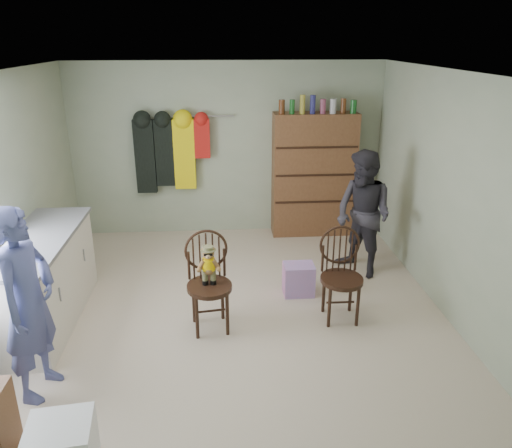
{
  "coord_description": "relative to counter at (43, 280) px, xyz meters",
  "views": [
    {
      "loc": [
        -0.11,
        -4.71,
        2.81
      ],
      "look_at": [
        0.25,
        0.2,
        0.95
      ],
      "focal_mm": 35.0,
      "sensor_mm": 36.0,
      "label": 1
    }
  ],
  "objects": [
    {
      "name": "counter",
      "position": [
        0.0,
        0.0,
        0.0
      ],
      "size": [
        0.64,
        1.86,
        0.94
      ],
      "color": "silver",
      "rests_on": "ground"
    },
    {
      "name": "chair_far",
      "position": [
        3.06,
        -0.13,
        0.06
      ],
      "size": [
        0.44,
        0.44,
        0.99
      ],
      "rotation": [
        0.0,
        0.0,
        -0.01
      ],
      "color": "black",
      "rests_on": "ground"
    },
    {
      "name": "striped_bag",
      "position": [
        2.71,
        0.39,
        -0.29
      ],
      "size": [
        0.35,
        0.27,
        0.37
      ],
      "primitive_type": "cube",
      "rotation": [
        0.0,
        0.0,
        0.01
      ],
      "color": "pink",
      "rests_on": "ground"
    },
    {
      "name": "chair_front",
      "position": [
        1.69,
        -0.22,
        0.12
      ],
      "size": [
        0.51,
        0.51,
        1.02
      ],
      "rotation": [
        0.0,
        0.0,
        0.14
      ],
      "color": "black",
      "rests_on": "ground"
    },
    {
      "name": "room_walls",
      "position": [
        1.95,
        0.53,
        1.11
      ],
      "size": [
        5.0,
        5.0,
        5.0
      ],
      "color": "#A6B093",
      "rests_on": "ground"
    },
    {
      "name": "person_left",
      "position": [
        0.29,
        -1.11,
        0.35
      ],
      "size": [
        0.5,
        0.67,
        1.64
      ],
      "primitive_type": "imported",
      "rotation": [
        0.0,
        0.0,
        1.37
      ],
      "color": "#4B518A",
      "rests_on": "ground"
    },
    {
      "name": "dresser",
      "position": [
        3.2,
        2.3,
        0.44
      ],
      "size": [
        1.2,
        0.39,
        2.06
      ],
      "color": "brown",
      "rests_on": "ground"
    },
    {
      "name": "ground_plane",
      "position": [
        1.95,
        0.0,
        -0.47
      ],
      "size": [
        5.0,
        5.0,
        0.0
      ],
      "primitive_type": "plane",
      "color": "beige",
      "rests_on": "ground"
    },
    {
      "name": "coat_rack",
      "position": [
        1.12,
        2.38,
        0.78
      ],
      "size": [
        1.42,
        0.12,
        1.09
      ],
      "color": "#99999E",
      "rests_on": "ground"
    },
    {
      "name": "person_right",
      "position": [
        3.55,
        0.88,
        0.31
      ],
      "size": [
        0.91,
        0.96,
        1.56
      ],
      "primitive_type": "imported",
      "rotation": [
        0.0,
        0.0,
        -1.0
      ],
      "color": "#2D2B33",
      "rests_on": "ground"
    }
  ]
}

